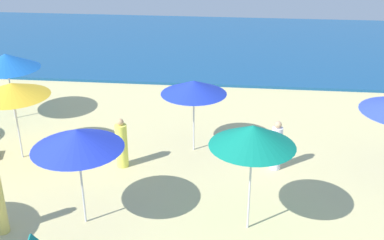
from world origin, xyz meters
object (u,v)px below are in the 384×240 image
(umbrella_3, at_px, (12,90))
(umbrella_8, at_px, (194,87))
(umbrella_4, at_px, (253,136))
(beachgoer_3, at_px, (276,147))
(beachgoer_1, at_px, (122,145))
(umbrella_1, at_px, (6,61))
(umbrella_2, at_px, (77,139))

(umbrella_3, height_order, umbrella_8, umbrella_3)
(umbrella_3, relative_size, umbrella_4, 0.89)
(umbrella_3, xyz_separation_m, beachgoer_3, (7.82, 0.13, -1.53))
(umbrella_3, height_order, beachgoer_1, umbrella_3)
(beachgoer_1, bearing_deg, umbrella_4, -33.75)
(umbrella_1, bearing_deg, umbrella_8, -14.78)
(umbrella_4, xyz_separation_m, beachgoer_3, (0.81, 3.00, -1.77))
(umbrella_8, relative_size, beachgoer_1, 1.51)
(umbrella_8, bearing_deg, beachgoer_1, -147.60)
(umbrella_2, height_order, umbrella_8, umbrella_2)
(umbrella_1, distance_m, umbrella_3, 3.30)
(umbrella_3, bearing_deg, umbrella_1, 118.71)
(umbrella_2, height_order, umbrella_4, umbrella_4)
(umbrella_2, relative_size, beachgoer_3, 1.63)
(beachgoer_1, bearing_deg, beachgoer_3, 5.76)
(umbrella_8, bearing_deg, beachgoer_3, -20.52)
(umbrella_8, relative_size, beachgoer_3, 1.52)
(umbrella_4, relative_size, beachgoer_1, 1.77)
(umbrella_3, distance_m, umbrella_8, 5.39)
(beachgoer_1, bearing_deg, umbrella_8, 34.02)
(umbrella_8, height_order, beachgoer_3, umbrella_8)
(umbrella_3, bearing_deg, umbrella_8, 11.56)
(beachgoer_3, bearing_deg, beachgoer_1, -53.87)
(umbrella_3, bearing_deg, umbrella_2, -45.41)
(umbrella_4, distance_m, beachgoer_1, 4.93)
(umbrella_1, relative_size, umbrella_8, 1.05)
(umbrella_2, relative_size, umbrella_8, 1.07)
(beachgoer_1, height_order, beachgoer_3, beachgoer_1)
(umbrella_4, bearing_deg, beachgoer_3, 74.88)
(umbrella_1, bearing_deg, umbrella_2, -52.30)
(umbrella_1, height_order, umbrella_4, umbrella_4)
(umbrella_1, bearing_deg, beachgoer_1, -32.57)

